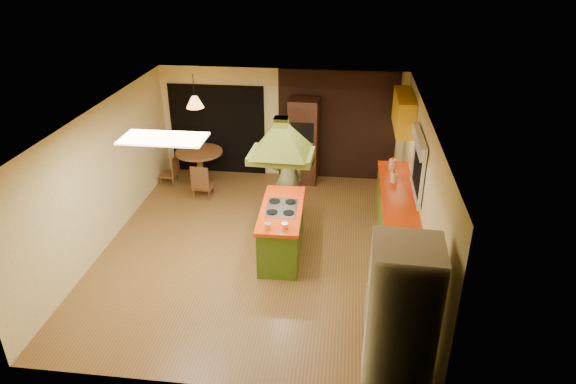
# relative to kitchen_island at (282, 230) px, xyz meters

# --- Properties ---
(ground) EXTENTS (6.50, 6.50, 0.00)m
(ground) POSITION_rel_kitchen_island_xyz_m (-0.43, 0.11, -0.45)
(ground) COLOR brown
(ground) RESTS_ON ground
(room_walls) EXTENTS (5.50, 6.50, 6.50)m
(room_walls) POSITION_rel_kitchen_island_xyz_m (-0.43, 0.11, 0.80)
(room_walls) COLOR #F3E9AE
(room_walls) RESTS_ON ground
(ceiling_plane) EXTENTS (6.50, 6.50, 0.00)m
(ceiling_plane) POSITION_rel_kitchen_island_xyz_m (-0.43, 0.11, 2.05)
(ceiling_plane) COLOR silver
(ceiling_plane) RESTS_ON room_walls
(brick_panel) EXTENTS (2.64, 0.03, 2.50)m
(brick_panel) POSITION_rel_kitchen_island_xyz_m (0.82, 3.34, 0.80)
(brick_panel) COLOR #381E14
(brick_panel) RESTS_ON ground
(nook_opening) EXTENTS (2.20, 0.03, 2.10)m
(nook_opening) POSITION_rel_kitchen_island_xyz_m (-1.93, 3.34, 0.60)
(nook_opening) COLOR black
(nook_opening) RESTS_ON ground
(right_counter) EXTENTS (0.62, 3.05, 0.92)m
(right_counter) POSITION_rel_kitchen_island_xyz_m (2.02, 0.71, 0.01)
(right_counter) COLOR olive
(right_counter) RESTS_ON ground
(upper_cabinets) EXTENTS (0.34, 1.40, 0.70)m
(upper_cabinets) POSITION_rel_kitchen_island_xyz_m (2.14, 2.31, 1.50)
(upper_cabinets) COLOR yellow
(upper_cabinets) RESTS_ON room_walls
(window_right) EXTENTS (0.12, 1.35, 1.06)m
(window_right) POSITION_rel_kitchen_island_xyz_m (2.26, 0.51, 1.32)
(window_right) COLOR black
(window_right) RESTS_ON room_walls
(fluor_panel) EXTENTS (1.20, 0.60, 0.03)m
(fluor_panel) POSITION_rel_kitchen_island_xyz_m (-1.53, -1.09, 2.04)
(fluor_panel) COLOR white
(fluor_panel) RESTS_ON ceiling_plane
(kitchen_island) EXTENTS (0.76, 1.78, 0.90)m
(kitchen_island) POSITION_rel_kitchen_island_xyz_m (0.00, 0.00, 0.00)
(kitchen_island) COLOR #4A6E1B
(kitchen_island) RESTS_ON ground
(range_hood) EXTENTS (1.06, 0.78, 0.79)m
(range_hood) POSITION_rel_kitchen_island_xyz_m (-0.00, 0.00, 1.80)
(range_hood) COLOR #5C6519
(range_hood) RESTS_ON ceiling_plane
(man) EXTENTS (0.75, 0.61, 1.77)m
(man) POSITION_rel_kitchen_island_xyz_m (-0.05, 1.23, 0.44)
(man) COLOR brown
(man) RESTS_ON ground
(refrigerator) EXTENTS (0.85, 0.81, 1.98)m
(refrigerator) POSITION_rel_kitchen_island_xyz_m (1.79, -2.72, 0.54)
(refrigerator) COLOR white
(refrigerator) RESTS_ON ground
(wall_oven) EXTENTS (0.65, 0.62, 1.93)m
(wall_oven) POSITION_rel_kitchen_island_xyz_m (0.09, 3.06, 0.52)
(wall_oven) COLOR #452416
(wall_oven) RESTS_ON ground
(dining_table) EXTENTS (1.04, 1.04, 0.78)m
(dining_table) POSITION_rel_kitchen_island_xyz_m (-2.20, 2.65, 0.10)
(dining_table) COLOR brown
(dining_table) RESTS_ON ground
(chair_left) EXTENTS (0.41, 0.41, 0.66)m
(chair_left) POSITION_rel_kitchen_island_xyz_m (-2.90, 2.55, -0.12)
(chair_left) COLOR brown
(chair_left) RESTS_ON ground
(chair_near) EXTENTS (0.46, 0.46, 0.76)m
(chair_near) POSITION_rel_kitchen_island_xyz_m (-1.95, 2.00, -0.07)
(chair_near) COLOR brown
(chair_near) RESTS_ON ground
(pendant_lamp) EXTENTS (0.47, 0.47, 0.24)m
(pendant_lamp) POSITION_rel_kitchen_island_xyz_m (-2.20, 2.65, 1.45)
(pendant_lamp) COLOR #FF9E3F
(pendant_lamp) RESTS_ON ceiling_plane
(canister_large) EXTENTS (0.17, 0.17, 0.20)m
(canister_large) POSITION_rel_kitchen_island_xyz_m (1.97, 1.84, 0.57)
(canister_large) COLOR #FFE9CD
(canister_large) RESTS_ON right_counter
(canister_medium) EXTENTS (0.16, 0.16, 0.17)m
(canister_medium) POSITION_rel_kitchen_island_xyz_m (1.97, 1.22, 0.56)
(canister_medium) COLOR #FAF0C9
(canister_medium) RESTS_ON right_counter
(canister_small) EXTENTS (0.14, 0.14, 0.15)m
(canister_small) POSITION_rel_kitchen_island_xyz_m (1.97, 1.39, 0.55)
(canister_small) COLOR beige
(canister_small) RESTS_ON right_counter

